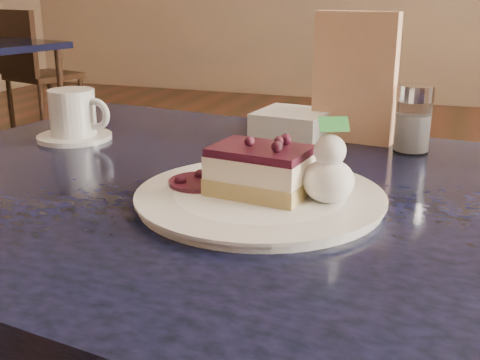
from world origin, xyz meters
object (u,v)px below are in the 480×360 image
(main_table, at_px, (275,246))
(coffee_set, at_px, (74,118))
(dessert_plate, at_px, (260,198))
(cheesecake_slice, at_px, (260,171))

(main_table, height_order, coffee_set, coffee_set)
(dessert_plate, bearing_deg, main_table, 82.63)
(cheesecake_slice, height_order, coffee_set, coffee_set)
(dessert_plate, xyz_separation_m, coffee_set, (-0.39, 0.19, 0.03))
(cheesecake_slice, bearing_deg, coffee_set, 161.18)
(dessert_plate, relative_size, cheesecake_slice, 2.33)
(main_table, bearing_deg, cheesecake_slice, -90.00)
(cheesecake_slice, bearing_deg, dessert_plate, -172.63)
(dessert_plate, bearing_deg, coffee_set, 153.81)
(main_table, xyz_separation_m, cheesecake_slice, (-0.01, -0.05, 0.12))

